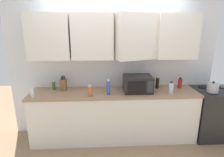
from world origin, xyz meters
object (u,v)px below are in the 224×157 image
Objects in this scene: bottle_soy_dark at (157,83)px; microwave at (138,84)px; kettle at (213,88)px; bottle_spice_jar at (90,91)px; knife_block at (63,85)px; bottle_blue_cleaner at (109,88)px; stove_range at (213,113)px; bottle_green_oil at (54,85)px; bottle_clear_tall at (171,88)px; bottle_white_jar at (32,92)px; bottle_red_sauce at (180,83)px.

microwave is at bearing -158.35° from bottle_soy_dark.
bottle_spice_jar is at bearing -178.91° from kettle.
bottle_blue_cleaner is (0.79, -0.26, 0.02)m from knife_block.
bottle_soy_dark is (0.39, 0.16, -0.04)m from microwave.
bottle_green_oil reaches higher than stove_range.
knife_block reaches higher than bottle_soy_dark.
microwave reaches higher than knife_block.
bottle_spice_jar is at bearing -177.24° from bottle_clear_tall.
bottle_spice_jar is at bearing -27.76° from bottle_green_oil.
bottle_spice_jar is (0.48, -0.31, -0.02)m from knife_block.
knife_block reaches higher than bottle_clear_tall.
bottle_blue_cleaner reaches higher than bottle_green_oil.
bottle_green_oil is 1.07× the size of bottle_white_jar.
kettle is 2.98m from bottle_white_jar.
kettle reaches higher than bottle_green_oil.
bottle_blue_cleaner reaches higher than stove_range.
bottle_soy_dark reaches higher than bottle_white_jar.
knife_block is 1.28× the size of bottle_soy_dark.
bottle_green_oil is at bearing 169.34° from knife_block.
microwave is at bearing -179.91° from stove_range.
bottle_red_sauce is 0.92× the size of bottle_soy_dark.
bottle_soy_dark is (2.12, 0.33, 0.02)m from bottle_white_jar.
bottle_soy_dark is (-1.03, 0.15, 0.55)m from stove_range.
bottle_soy_dark is at bearing 21.65° from microwave.
bottle_soy_dark is at bearing 171.52° from stove_range.
bottle_green_oil is 0.90× the size of bottle_clear_tall.
kettle is (-0.17, -0.14, 0.54)m from stove_range.
stove_range is at bearing -3.32° from bottle_green_oil.
kettle is 0.91m from bottle_soy_dark.
bottle_white_jar is at bearing -174.25° from microwave.
bottle_white_jar is 2.27m from bottle_clear_tall.
bottle_blue_cleaner reaches higher than bottle_spice_jar.
knife_block is (-2.55, 0.27, 0.01)m from kettle.
kettle is 0.75× the size of bottle_blue_cleaner.
bottle_clear_tall is (1.36, 0.07, 0.01)m from bottle_spice_jar.
bottle_soy_dark reaches higher than bottle_green_oil.
kettle is 0.71× the size of knife_block.
bottle_spice_jar is at bearing -175.41° from stove_range.
kettle is 0.97× the size of bottle_clear_tall.
bottle_white_jar is (-0.91, 0.00, -0.01)m from bottle_spice_jar.
knife_block is at bearing -179.34° from bottle_soy_dark.
bottle_white_jar is 2.14m from bottle_soy_dark.
kettle reaches higher than bottle_white_jar.
bottle_blue_cleaner is (-1.94, -0.13, 0.57)m from stove_range.
bottle_soy_dark is (-0.86, 0.29, 0.01)m from kettle.
stove_range is 2.02m from bottle_blue_cleaner.
bottle_red_sauce is 1.05× the size of bottle_spice_jar.
microwave is at bearing 173.76° from kettle.
bottle_blue_cleaner is at bearing -162.61° from bottle_soy_dark.
bottle_clear_tall is (0.55, -0.11, -0.04)m from microwave.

